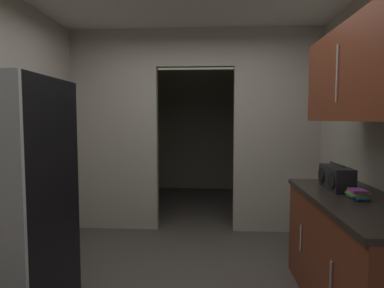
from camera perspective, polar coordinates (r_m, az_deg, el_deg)
name	(u,v)px	position (r m, az deg, el deg)	size (l,w,h in m)	color
kitchen_partition	(193,125)	(4.35, 0.22, 3.34)	(3.24, 0.12, 2.63)	#ADA899
adjoining_room_shell	(199,128)	(6.19, 1.27, 2.85)	(3.24, 2.72, 2.63)	gray
refrigerator	(3,206)	(2.64, -29.78, -9.28)	(0.75, 0.79, 1.75)	black
lower_cabinet_run	(356,259)	(2.83, 26.46, -17.31)	(0.63, 1.63, 0.89)	maroon
upper_cabinet_counterside	(363,73)	(2.66, 27.43, 10.81)	(0.36, 1.46, 0.68)	maroon
boombox	(336,178)	(3.00, 23.60, -5.36)	(0.17, 0.41, 0.22)	black
book_stack	(358,195)	(2.70, 26.68, -7.79)	(0.14, 0.17, 0.07)	black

